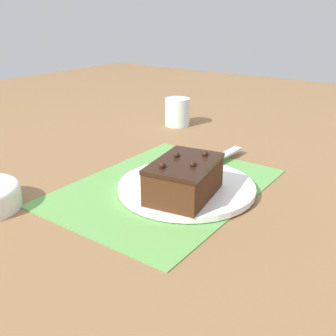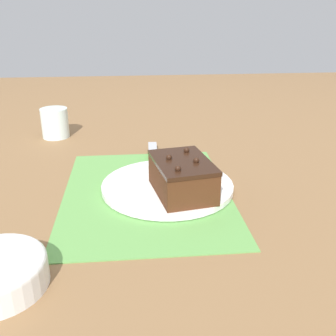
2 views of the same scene
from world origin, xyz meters
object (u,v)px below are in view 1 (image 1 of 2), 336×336
at_px(chocolate_cake, 184,178).
at_px(serving_knife, 204,164).
at_px(cake_plate, 186,187).
at_px(drinking_glass, 177,112).

height_order(chocolate_cake, serving_knife, chocolate_cake).
bearing_deg(cake_plate, chocolate_cake, -152.00).
relative_size(serving_knife, drinking_glass, 2.74).
xyz_separation_m(serving_knife, drinking_glass, (0.29, 0.27, 0.02)).
xyz_separation_m(chocolate_cake, serving_knife, (0.15, 0.05, -0.03)).
height_order(cake_plate, drinking_glass, drinking_glass).
xyz_separation_m(cake_plate, drinking_glass, (0.40, 0.29, 0.03)).
height_order(chocolate_cake, drinking_glass, chocolate_cake).
relative_size(cake_plate, drinking_glass, 3.20).
distance_m(chocolate_cake, serving_knife, 0.16).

